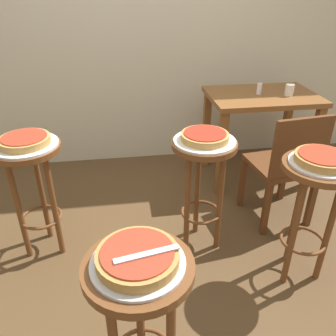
# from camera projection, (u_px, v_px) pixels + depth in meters

# --- Properties ---
(ground_plane) EXTENTS (6.00, 6.00, 0.00)m
(ground_plane) POSITION_uv_depth(u_px,v_px,m) (167.00, 273.00, 2.13)
(ground_plane) COLOR brown
(stool_foreground) EXTENTS (0.39, 0.39, 0.76)m
(stool_foreground) POSITION_uv_depth(u_px,v_px,m) (140.00, 305.00, 1.26)
(stool_foreground) COLOR brown
(stool_foreground) RESTS_ON ground_plane
(serving_plate_foreground) EXTENTS (0.32, 0.32, 0.01)m
(serving_plate_foreground) POSITION_uv_depth(u_px,v_px,m) (138.00, 263.00, 1.16)
(serving_plate_foreground) COLOR silver
(serving_plate_foreground) RESTS_ON stool_foreground
(pizza_foreground) EXTENTS (0.28, 0.28, 0.05)m
(pizza_foreground) POSITION_uv_depth(u_px,v_px,m) (138.00, 257.00, 1.14)
(pizza_foreground) COLOR #B78442
(pizza_foreground) RESTS_ON serving_plate_foreground
(stool_middle) EXTENTS (0.39, 0.39, 0.76)m
(stool_middle) POSITION_uv_depth(u_px,v_px,m) (313.00, 197.00, 1.87)
(stool_middle) COLOR brown
(stool_middle) RESTS_ON ground_plane
(serving_plate_middle) EXTENTS (0.33, 0.33, 0.01)m
(serving_plate_middle) POSITION_uv_depth(u_px,v_px,m) (321.00, 163.00, 1.77)
(serving_plate_middle) COLOR silver
(serving_plate_middle) RESTS_ON stool_middle
(pizza_middle) EXTENTS (0.28, 0.28, 0.05)m
(pizza_middle) POSITION_uv_depth(u_px,v_px,m) (322.00, 158.00, 1.76)
(pizza_middle) COLOR #B78442
(pizza_middle) RESTS_ON serving_plate_middle
(stool_leftside) EXTENTS (0.39, 0.39, 0.76)m
(stool_leftside) POSITION_uv_depth(u_px,v_px,m) (203.00, 172.00, 2.11)
(stool_leftside) COLOR brown
(stool_leftside) RESTS_ON ground_plane
(serving_plate_leftside) EXTENTS (0.37, 0.37, 0.01)m
(serving_plate_leftside) POSITION_uv_depth(u_px,v_px,m) (205.00, 141.00, 2.01)
(serving_plate_leftside) COLOR white
(serving_plate_leftside) RESTS_ON stool_leftside
(pizza_leftside) EXTENTS (0.28, 0.28, 0.05)m
(pizza_leftside) POSITION_uv_depth(u_px,v_px,m) (205.00, 136.00, 2.00)
(pizza_leftside) COLOR tan
(pizza_leftside) RESTS_ON serving_plate_leftside
(stool_rear) EXTENTS (0.39, 0.39, 0.76)m
(stool_rear) POSITION_uv_depth(u_px,v_px,m) (33.00, 176.00, 2.07)
(stool_rear) COLOR brown
(stool_rear) RESTS_ON ground_plane
(serving_plate_rear) EXTENTS (0.37, 0.37, 0.01)m
(serving_plate_rear) POSITION_uv_depth(u_px,v_px,m) (26.00, 145.00, 1.97)
(serving_plate_rear) COLOR silver
(serving_plate_rear) RESTS_ON stool_rear
(pizza_rear) EXTENTS (0.28, 0.28, 0.05)m
(pizza_rear) POSITION_uv_depth(u_px,v_px,m) (25.00, 140.00, 1.95)
(pizza_rear) COLOR tan
(pizza_rear) RESTS_ON serving_plate_rear
(dining_table) EXTENTS (0.88, 0.60, 0.76)m
(dining_table) POSITION_uv_depth(u_px,v_px,m) (261.00, 111.00, 2.89)
(dining_table) COLOR brown
(dining_table) RESTS_ON ground_plane
(cup_near_edge) EXTENTS (0.07, 0.07, 0.09)m
(cup_near_edge) POSITION_uv_depth(u_px,v_px,m) (289.00, 90.00, 2.76)
(cup_near_edge) COLOR silver
(cup_near_edge) RESTS_ON dining_table
(condiment_shaker) EXTENTS (0.04, 0.04, 0.09)m
(condiment_shaker) POSITION_uv_depth(u_px,v_px,m) (259.00, 89.00, 2.79)
(condiment_shaker) COLOR white
(condiment_shaker) RESTS_ON dining_table
(wooden_chair) EXTENTS (0.45, 0.45, 0.85)m
(wooden_chair) POSITION_uv_depth(u_px,v_px,m) (286.00, 165.00, 2.38)
(wooden_chair) COLOR #5B3319
(wooden_chair) RESTS_ON ground_plane
(pizza_server_knife) EXTENTS (0.22, 0.07, 0.01)m
(pizza_server_knife) POSITION_uv_depth(u_px,v_px,m) (147.00, 254.00, 1.12)
(pizza_server_knife) COLOR silver
(pizza_server_knife) RESTS_ON pizza_foreground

